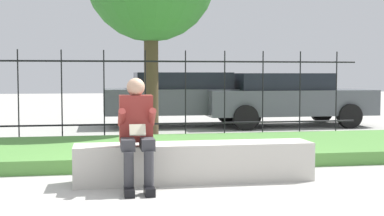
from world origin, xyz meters
name	(u,v)px	position (x,y,z in m)	size (l,w,h in m)	color
ground_plane	(173,182)	(0.00, 0.00, 0.00)	(60.00, 60.00, 0.00)	#B2AFA8
stone_bench	(195,164)	(0.27, 0.00, 0.21)	(2.91, 0.52, 0.47)	beige
person_seated_reader	(137,128)	(-0.46, -0.29, 0.70)	(0.42, 0.73, 1.27)	black
grass_berm	(155,150)	(0.00, 2.09, 0.10)	(10.59, 2.77, 0.19)	#569342
iron_fence	(145,94)	(0.00, 3.84, 0.93)	(8.59, 0.03, 1.77)	black
car_parked_center	(187,97)	(1.32, 6.91, 0.74)	(4.26, 1.83, 1.35)	#4C5156
car_parked_right	(285,98)	(3.75, 6.46, 0.71)	(4.22, 1.86, 1.33)	#4C5156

